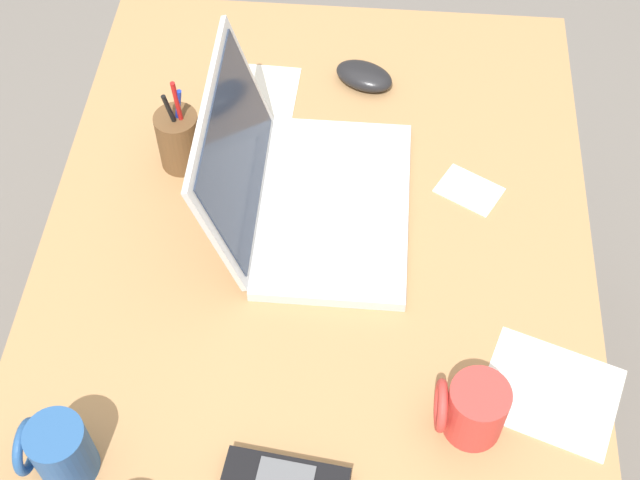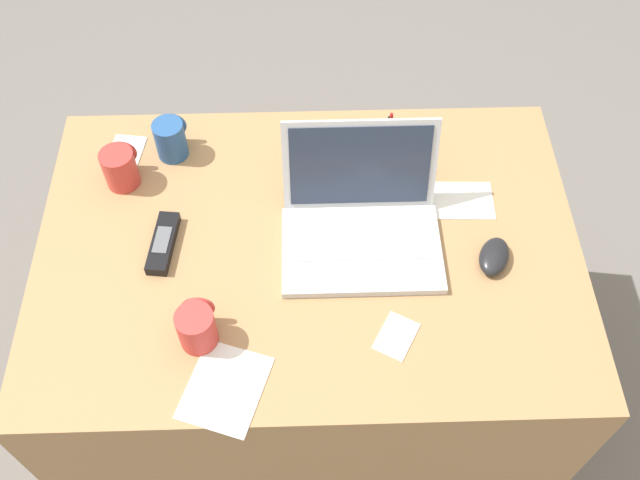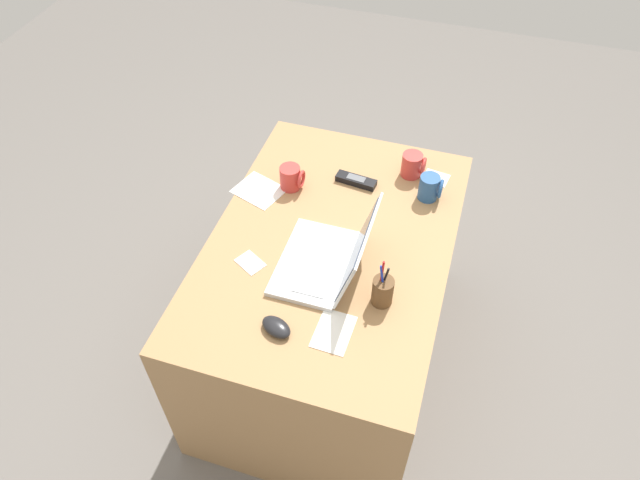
{
  "view_description": "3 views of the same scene",
  "coord_description": "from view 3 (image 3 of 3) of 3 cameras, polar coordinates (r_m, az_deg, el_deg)",
  "views": [
    {
      "loc": [
        -0.7,
        -0.07,
        1.74
      ],
      "look_at": [
        0.01,
        -0.01,
        0.77
      ],
      "focal_mm": 49.79,
      "sensor_mm": 36.0,
      "label": 1
    },
    {
      "loc": [
        -0.0,
        -0.87,
        1.96
      ],
      "look_at": [
        0.02,
        -0.03,
        0.76
      ],
      "focal_mm": 40.27,
      "sensor_mm": 36.0,
      "label": 2
    },
    {
      "loc": [
        1.27,
        0.36,
        2.15
      ],
      "look_at": [
        0.06,
        -0.02,
        0.77
      ],
      "focal_mm": 32.73,
      "sensor_mm": 36.0,
      "label": 3
    }
  ],
  "objects": [
    {
      "name": "coffee_mug_spare",
      "position": [
        2.2,
        9.05,
        7.25
      ],
      "size": [
        0.08,
        0.09,
        0.09
      ],
      "color": "#C63833",
      "rests_on": "desk"
    },
    {
      "name": "paper_note_right",
      "position": [
        2.23,
        11.26,
        5.97
      ],
      "size": [
        0.09,
        0.1,
        0.0
      ],
      "primitive_type": "cube",
      "rotation": [
        0.0,
        0.0,
        -0.15
      ],
      "color": "white",
      "rests_on": "desk"
    },
    {
      "name": "coffee_mug_white",
      "position": [
        2.12,
        -2.83,
        6.1
      ],
      "size": [
        0.07,
        0.09,
        0.09
      ],
      "color": "#C63833",
      "rests_on": "desk"
    },
    {
      "name": "paper_note_left",
      "position": [
        1.91,
        -6.83,
        -2.22
      ],
      "size": [
        0.1,
        0.11,
        0.0
      ],
      "primitive_type": "cube",
      "rotation": [
        0.0,
        0.0,
        -0.51
      ],
      "color": "white",
      "rests_on": "desk"
    },
    {
      "name": "laptop",
      "position": [
        1.85,
        0.8,
        -1.82
      ],
      "size": [
        0.34,
        0.28,
        0.22
      ],
      "color": "silver",
      "rests_on": "desk"
    },
    {
      "name": "computer_mouse",
      "position": [
        1.73,
        -4.3,
        -8.48
      ],
      "size": [
        0.09,
        0.11,
        0.03
      ],
      "primitive_type": "ellipsoid",
      "rotation": [
        0.0,
        0.0,
        -0.4
      ],
      "color": "black",
      "rests_on": "desk"
    },
    {
      "name": "coffee_mug_tall",
      "position": [
        2.11,
        10.71,
        5.06
      ],
      "size": [
        0.07,
        0.08,
        0.1
      ],
      "color": "#26518C",
      "rests_on": "desk"
    },
    {
      "name": "ground_plane",
      "position": [
        2.52,
        0.84,
        -10.9
      ],
      "size": [
        6.0,
        6.0,
        0.0
      ],
      "primitive_type": "plane",
      "color": "slate"
    },
    {
      "name": "desk",
      "position": [
        2.23,
        0.94,
        -6.2
      ],
      "size": [
        1.16,
        0.8,
        0.7
      ],
      "primitive_type": "cube",
      "color": "#A87C4F",
      "rests_on": "ground"
    },
    {
      "name": "paper_note_near_laptop",
      "position": [
        1.74,
        1.34,
        -8.94
      ],
      "size": [
        0.15,
        0.11,
        0.0
      ],
      "primitive_type": "cube",
      "rotation": [
        0.0,
        0.0,
        -0.04
      ],
      "color": "white",
      "rests_on": "desk"
    },
    {
      "name": "pen_holder",
      "position": [
        1.77,
        6.13,
        -4.97
      ],
      "size": [
        0.07,
        0.07,
        0.18
      ],
      "color": "brown",
      "rests_on": "desk"
    },
    {
      "name": "cordless_phone",
      "position": [
        2.16,
        3.54,
        5.83
      ],
      "size": [
        0.06,
        0.15,
        0.03
      ],
      "color": "black",
      "rests_on": "desk"
    },
    {
      "name": "paper_note_front",
      "position": [
        2.15,
        -5.98,
        4.85
      ],
      "size": [
        0.19,
        0.2,
        0.0
      ],
      "primitive_type": "cube",
      "rotation": [
        0.0,
        0.0,
        -0.33
      ],
      "color": "white",
      "rests_on": "desk"
    }
  ]
}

